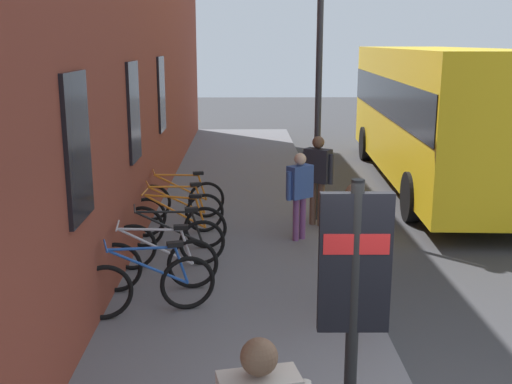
# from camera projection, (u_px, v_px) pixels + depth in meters

# --- Properties ---
(ground) EXTENTS (60.00, 60.00, 0.00)m
(ground) POSITION_uv_depth(u_px,v_px,m) (395.00, 242.00, 11.18)
(ground) COLOR #38383A
(sidewalk_pavement) EXTENTS (24.00, 3.50, 0.12)m
(sidewalk_pavement) POSITION_uv_depth(u_px,v_px,m) (242.00, 210.00, 13.05)
(sidewalk_pavement) COLOR slate
(sidewalk_pavement) RESTS_ON ground
(bicycle_under_window) EXTENTS (0.65, 1.72, 0.97)m
(bicycle_under_window) POSITION_uv_depth(u_px,v_px,m) (147.00, 285.00, 7.85)
(bicycle_under_window) COLOR black
(bicycle_under_window) RESTS_ON sidewalk_pavement
(bicycle_nearest_sign) EXTENTS (0.48, 1.76, 0.97)m
(bicycle_nearest_sign) POSITION_uv_depth(u_px,v_px,m) (155.00, 264.00, 8.62)
(bicycle_nearest_sign) COLOR black
(bicycle_nearest_sign) RESTS_ON sidewalk_pavement
(bicycle_beside_lamp) EXTENTS (0.52, 1.75, 0.97)m
(bicycle_beside_lamp) POSITION_uv_depth(u_px,v_px,m) (168.00, 243.00, 9.50)
(bicycle_beside_lamp) COLOR black
(bicycle_beside_lamp) RESTS_ON sidewalk_pavement
(bicycle_leaning_wall) EXTENTS (0.48, 1.77, 0.97)m
(bicycle_leaning_wall) POSITION_uv_depth(u_px,v_px,m) (175.00, 226.00, 10.40)
(bicycle_leaning_wall) COLOR black
(bicycle_leaning_wall) RESTS_ON sidewalk_pavement
(bicycle_by_door) EXTENTS (0.62, 1.72, 0.97)m
(bicycle_by_door) POSITION_uv_depth(u_px,v_px,m) (176.00, 213.00, 11.14)
(bicycle_by_door) COLOR black
(bicycle_by_door) RESTS_ON sidewalk_pavement
(bicycle_mid_rack) EXTENTS (0.55, 1.74, 0.97)m
(bicycle_mid_rack) POSITION_uv_depth(u_px,v_px,m) (180.00, 200.00, 12.10)
(bicycle_mid_rack) COLOR black
(bicycle_mid_rack) RESTS_ON sidewalk_pavement
(transit_info_sign) EXTENTS (0.10, 0.55, 2.40)m
(transit_info_sign) POSITION_uv_depth(u_px,v_px,m) (354.00, 282.00, 4.73)
(transit_info_sign) COLOR black
(transit_info_sign) RESTS_ON sidewalk_pavement
(city_bus) EXTENTS (10.62, 3.10, 3.35)m
(city_bus) POSITION_uv_depth(u_px,v_px,m) (435.00, 108.00, 15.26)
(city_bus) COLOR yellow
(city_bus) RESTS_ON ground
(pedestrian_by_facade) EXTENTS (0.48, 0.54, 1.69)m
(pedestrian_by_facade) POSITION_uv_depth(u_px,v_px,m) (318.00, 171.00, 11.57)
(pedestrian_by_facade) COLOR brown
(pedestrian_by_facade) RESTS_ON sidewalk_pavement
(pedestrian_crossing_street) EXTENTS (0.59, 0.47, 1.75)m
(pedestrian_crossing_street) POSITION_uv_depth(u_px,v_px,m) (353.00, 239.00, 7.50)
(pedestrian_crossing_street) COLOR maroon
(pedestrian_crossing_street) RESTS_ON sidewalk_pavement
(pedestrian_near_bus) EXTENTS (0.44, 0.48, 1.54)m
(pedestrian_near_bus) POSITION_uv_depth(u_px,v_px,m) (300.00, 187.00, 10.71)
(pedestrian_near_bus) COLOR #723F72
(pedestrian_near_bus) RESTS_ON sidewalk_pavement
(street_lamp) EXTENTS (0.28, 0.28, 5.17)m
(street_lamp) POSITION_uv_depth(u_px,v_px,m) (319.00, 59.00, 11.49)
(street_lamp) COLOR #333338
(street_lamp) RESTS_ON sidewalk_pavement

